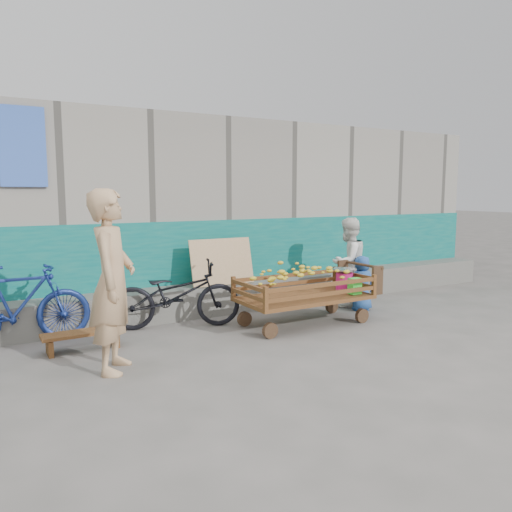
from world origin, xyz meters
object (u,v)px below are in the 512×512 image
child (362,283)px  bicycle_dark (176,295)px  vendor_man (112,281)px  woman (348,262)px  bench (83,336)px  bicycle_blue (18,305)px  banana_cart (302,284)px

child → bicycle_dark: 2.91m
child → bicycle_dark: size_ratio=0.49×
vendor_man → child: bearing=-52.5°
vendor_man → child: size_ratio=2.18×
woman → child: bearing=77.1°
bench → vendor_man: 1.15m
bicycle_blue → vendor_man: bearing=-151.8°
bicycle_blue → woman: bearing=-94.6°
bench → child: 4.17m
banana_cart → bicycle_blue: 3.60m
banana_cart → vendor_man: (-2.71, -0.48, 0.36)m
vendor_man → bicycle_blue: 1.68m
banana_cart → bench: bearing=172.9°
bench → child: size_ratio=1.06×
woman → bicycle_blue: bearing=-17.3°
bicycle_blue → bench: bearing=-133.9°
woman → bicycle_dark: bearing=-16.3°
bench → child: child is taller
bicycle_dark → bicycle_blue: bearing=101.9°
child → bicycle_dark: bicycle_dark is taller
woman → child: 0.44m
banana_cart → bench: 2.91m
banana_cart → bicycle_dark: bearing=154.6°
banana_cart → bicycle_dark: 1.73m
banana_cart → woman: (1.30, 0.57, 0.14)m
vendor_man → woman: vendor_man is taller
child → bicycle_dark: bearing=2.5°
banana_cart → bicycle_dark: bicycle_dark is taller
woman → bicycle_dark: 2.88m
banana_cart → vendor_man: vendor_man is taller
banana_cart → child: child is taller
vendor_man → bicycle_dark: (1.14, 1.22, -0.48)m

